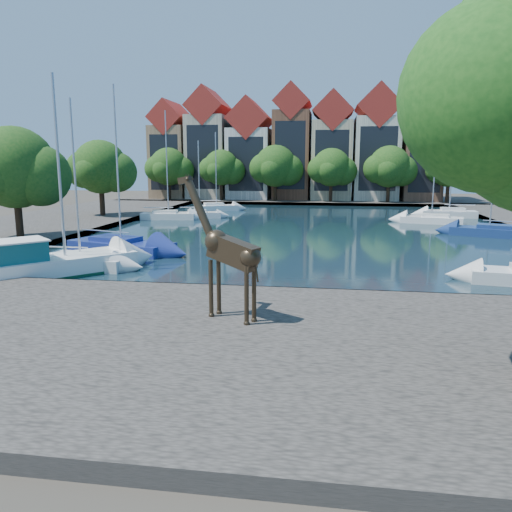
% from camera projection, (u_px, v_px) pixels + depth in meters
% --- Properties ---
extents(ground, '(160.00, 160.00, 0.00)m').
position_uv_depth(ground, '(283.00, 297.00, 22.89)').
color(ground, '#38332B').
rests_on(ground, ground).
extents(water_basin, '(38.00, 50.00, 0.08)m').
position_uv_depth(water_basin, '(308.00, 228.00, 46.20)').
color(water_basin, black).
rests_on(water_basin, ground).
extents(near_quay, '(50.00, 14.00, 0.50)m').
position_uv_depth(near_quay, '(263.00, 347.00, 16.04)').
color(near_quay, '#4F4A45').
rests_on(near_quay, ground).
extents(far_quay, '(60.00, 16.00, 0.50)m').
position_uv_depth(far_quay, '(317.00, 200.00, 77.26)').
color(far_quay, '#4F4A45').
rests_on(far_quay, ground).
extents(left_quay, '(14.00, 52.00, 0.50)m').
position_uv_depth(left_quay, '(57.00, 221.00, 49.80)').
color(left_quay, '#4F4A45').
rests_on(left_quay, ground).
extents(townhouse_west_end, '(5.44, 9.18, 14.93)m').
position_uv_depth(townhouse_west_end, '(173.00, 154.00, 79.26)').
color(townhouse_west_end, '#906F4E').
rests_on(townhouse_west_end, far_quay).
extents(townhouse_west_mid, '(5.94, 9.18, 16.79)m').
position_uv_depth(townhouse_west_mid, '(210.00, 148.00, 78.23)').
color(townhouse_west_mid, '#BAAC8F').
rests_on(townhouse_west_mid, far_quay).
extents(townhouse_west_inner, '(6.43, 9.18, 15.15)m').
position_uv_depth(townhouse_west_inner, '(251.00, 154.00, 77.45)').
color(townhouse_west_inner, silver).
rests_on(townhouse_west_inner, far_quay).
extents(townhouse_center, '(5.44, 9.18, 16.93)m').
position_uv_depth(townhouse_center, '(292.00, 147.00, 76.31)').
color(townhouse_center, brown).
rests_on(townhouse_center, far_quay).
extents(townhouse_east_inner, '(5.94, 9.18, 15.79)m').
position_uv_depth(townhouse_east_inner, '(332.00, 151.00, 75.56)').
color(townhouse_east_inner, tan).
rests_on(townhouse_east_inner, far_quay).
extents(townhouse_east_mid, '(6.43, 9.18, 16.65)m').
position_uv_depth(townhouse_east_mid, '(376.00, 148.00, 74.55)').
color(townhouse_east_mid, beige).
rests_on(townhouse_east_mid, far_quay).
extents(townhouse_east_end, '(5.44, 9.18, 14.43)m').
position_uv_depth(townhouse_east_end, '(420.00, 155.00, 73.79)').
color(townhouse_east_end, brown).
rests_on(townhouse_east_end, far_quay).
extents(far_tree_far_west, '(7.28, 5.60, 7.68)m').
position_uv_depth(far_tree_far_west, '(169.00, 168.00, 74.17)').
color(far_tree_far_west, '#332114').
rests_on(far_tree_far_west, far_quay).
extents(far_tree_west, '(6.76, 5.20, 7.36)m').
position_uv_depth(far_tree_west, '(222.00, 169.00, 73.03)').
color(far_tree_west, '#332114').
rests_on(far_tree_west, far_quay).
extents(far_tree_mid_west, '(7.80, 6.00, 8.00)m').
position_uv_depth(far_tree_mid_west, '(276.00, 167.00, 71.82)').
color(far_tree_mid_west, '#332114').
rests_on(far_tree_mid_west, far_quay).
extents(far_tree_mid_east, '(7.02, 5.40, 7.52)m').
position_uv_depth(far_tree_mid_east, '(332.00, 169.00, 70.69)').
color(far_tree_mid_east, '#332114').
rests_on(far_tree_mid_east, far_quay).
extents(far_tree_east, '(7.54, 5.80, 7.84)m').
position_uv_depth(far_tree_east, '(390.00, 168.00, 69.51)').
color(far_tree_east, '#332114').
rests_on(far_tree_east, far_quay).
extents(far_tree_far_east, '(6.76, 5.20, 7.36)m').
position_uv_depth(far_tree_far_east, '(450.00, 169.00, 68.38)').
color(far_tree_far_east, '#332114').
rests_on(far_tree_far_east, far_quay).
extents(side_tree_left_near, '(7.80, 6.00, 8.20)m').
position_uv_depth(side_tree_left_near, '(16.00, 170.00, 36.56)').
color(side_tree_left_near, '#332114').
rests_on(side_tree_left_near, left_quay).
extents(side_tree_left_far, '(7.28, 5.60, 7.88)m').
position_uv_depth(side_tree_left_far, '(101.00, 169.00, 52.27)').
color(side_tree_left_far, '#332114').
rests_on(side_tree_left_far, left_quay).
extents(giraffe_statue, '(3.35, 1.95, 5.12)m').
position_uv_depth(giraffe_statue, '(227.00, 250.00, 17.82)').
color(giraffe_statue, '#322619').
rests_on(giraffe_statue, near_quay).
extents(motorsailer, '(8.47, 8.93, 10.53)m').
position_uv_depth(motorsailer, '(38.00, 262.00, 26.36)').
color(motorsailer, white).
rests_on(motorsailer, water_basin).
extents(sailboat_left_a, '(5.28, 1.97, 9.43)m').
position_uv_depth(sailboat_left_a, '(80.00, 260.00, 28.41)').
color(sailboat_left_a, silver).
rests_on(sailboat_left_a, water_basin).
extents(sailboat_left_b, '(7.85, 4.75, 10.96)m').
position_uv_depth(sailboat_left_b, '(121.00, 244.00, 33.90)').
color(sailboat_left_b, navy).
rests_on(sailboat_left_b, water_basin).
extents(sailboat_left_c, '(5.86, 2.70, 11.21)m').
position_uv_depth(sailboat_left_c, '(168.00, 214.00, 52.96)').
color(sailboat_left_c, silver).
rests_on(sailboat_left_c, water_basin).
extents(sailboat_left_d, '(4.78, 2.73, 8.23)m').
position_uv_depth(sailboat_left_d, '(200.00, 213.00, 54.05)').
color(sailboat_left_d, silver).
rests_on(sailboat_left_d, water_basin).
extents(sailboat_left_e, '(5.63, 3.94, 9.56)m').
position_uv_depth(sailboat_left_e, '(216.00, 206.00, 61.93)').
color(sailboat_left_e, white).
rests_on(sailboat_left_e, water_basin).
extents(sailboat_right_b, '(6.31, 4.07, 10.40)m').
position_uv_depth(sailboat_right_b, '(489.00, 230.00, 40.93)').
color(sailboat_right_b, navy).
rests_on(sailboat_right_b, water_basin).
extents(sailboat_right_c, '(6.18, 3.37, 8.06)m').
position_uv_depth(sailboat_right_c, '(431.00, 218.00, 49.55)').
color(sailboat_right_c, white).
rests_on(sailboat_right_c, water_basin).
extents(sailboat_right_d, '(5.79, 2.35, 8.26)m').
position_uv_depth(sailboat_right_d, '(449.00, 212.00, 54.82)').
color(sailboat_right_d, silver).
rests_on(sailboat_right_d, water_basin).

